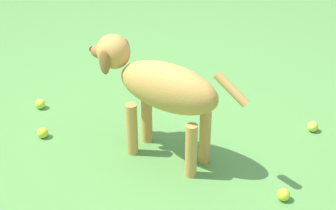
{
  "coord_description": "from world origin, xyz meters",
  "views": [
    {
      "loc": [
        -2.28,
        1.38,
        1.81
      ],
      "look_at": [
        -0.24,
        -0.01,
        0.34
      ],
      "focal_mm": 56.92,
      "sensor_mm": 36.0,
      "label": 1
    }
  ],
  "objects_px": {
    "tennis_ball_0": "(43,133)",
    "tennis_ball_3": "(313,126)",
    "dog": "(159,86)",
    "tennis_ball_1": "(283,195)",
    "tennis_ball_4": "(40,104)"
  },
  "relations": [
    {
      "from": "dog",
      "to": "tennis_ball_1",
      "type": "distance_m",
      "value": 0.86
    },
    {
      "from": "tennis_ball_0",
      "to": "tennis_ball_4",
      "type": "bearing_deg",
      "value": -20.25
    },
    {
      "from": "tennis_ball_1",
      "to": "dog",
      "type": "bearing_deg",
      "value": 23.45
    },
    {
      "from": "tennis_ball_3",
      "to": "tennis_ball_4",
      "type": "bearing_deg",
      "value": 46.76
    },
    {
      "from": "tennis_ball_0",
      "to": "tennis_ball_3",
      "type": "xyz_separation_m",
      "value": [
        -0.87,
        -1.4,
        0.0
      ]
    },
    {
      "from": "dog",
      "to": "tennis_ball_1",
      "type": "bearing_deg",
      "value": -179.6
    },
    {
      "from": "tennis_ball_3",
      "to": "tennis_ball_4",
      "type": "relative_size",
      "value": 1.0
    },
    {
      "from": "tennis_ball_4",
      "to": "tennis_ball_1",
      "type": "bearing_deg",
      "value": -156.77
    },
    {
      "from": "tennis_ball_1",
      "to": "tennis_ball_3",
      "type": "distance_m",
      "value": 0.7
    },
    {
      "from": "dog",
      "to": "tennis_ball_3",
      "type": "bearing_deg",
      "value": -133.28
    },
    {
      "from": "tennis_ball_3",
      "to": "dog",
      "type": "bearing_deg",
      "value": 69.77
    },
    {
      "from": "dog",
      "to": "tennis_ball_3",
      "type": "height_order",
      "value": "dog"
    },
    {
      "from": "dog",
      "to": "tennis_ball_3",
      "type": "relative_size",
      "value": 14.04
    },
    {
      "from": "tennis_ball_0",
      "to": "tennis_ball_1",
      "type": "bearing_deg",
      "value": -147.25
    },
    {
      "from": "tennis_ball_1",
      "to": "tennis_ball_4",
      "type": "distance_m",
      "value": 1.69
    }
  ]
}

